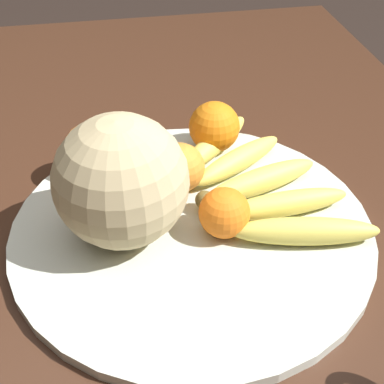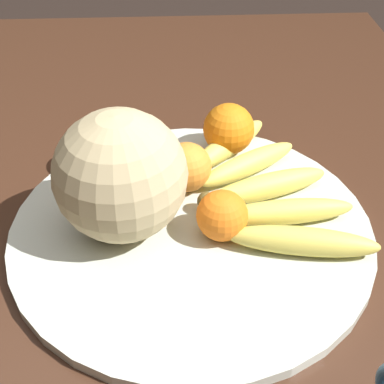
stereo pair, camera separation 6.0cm
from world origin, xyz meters
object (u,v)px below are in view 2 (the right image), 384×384
Objects in this scene: banana_bunch at (266,189)px; orange_mid_center at (187,167)px; fruit_bowl at (192,229)px; orange_front_right at (103,142)px; kitchen_table at (174,286)px; orange_front_left at (229,129)px; orange_back_left at (223,215)px; melon at (121,176)px; orange_back_right at (154,150)px.

banana_bunch is 4.60× the size of orange_mid_center.
fruit_bowl is 6.19× the size of orange_front_right.
orange_mid_center is at bearing -17.84° from kitchen_table.
orange_mid_center is at bearing 142.63° from orange_front_left.
orange_back_left reaches higher than banana_bunch.
orange_front_left is at bearing -37.37° from orange_mid_center.
orange_front_left is at bearing -8.34° from orange_back_left.
melon reaches higher than orange_front_right.
kitchen_table is 3.26× the size of fruit_bowl.
orange_front_left is 0.10m from orange_mid_center.
orange_back_left reaches higher than kitchen_table.
banana_bunch is at bearing -73.94° from kitchen_table.
orange_mid_center is at bearing -46.63° from melon.
melon reaches higher than orange_back_right.
orange_mid_center is at bearing -117.88° from orange_front_right.
orange_mid_center is at bearing 144.37° from banana_bunch.
kitchen_table is 0.23m from orange_front_left.
kitchen_table is 0.16m from orange_back_left.
melon is 2.16× the size of orange_front_right.
orange_mid_center is 1.13× the size of orange_back_right.
orange_mid_center is (0.07, 0.00, 0.04)m from fruit_bowl.
melon is 0.14m from orange_front_right.
orange_back_left is at bearing -119.05° from fruit_bowl.
orange_back_right is (0.05, 0.04, -0.00)m from orange_mid_center.
orange_back_left is 1.06× the size of orange_back_right.
kitchen_table is at bearing -144.14° from orange_front_right.
orange_front_right is 0.07m from orange_back_right.
orange_back_left is at bearing -115.52° from kitchen_table.
kitchen_table is 23.57× the size of orange_back_left.
fruit_bowl is at bearing -178.12° from orange_mid_center.
fruit_bowl is at bearing -139.51° from orange_front_right.
orange_front_left reaches higher than kitchen_table.
banana_bunch is at bearing -113.29° from orange_front_right.
banana_bunch is (0.03, -0.12, 0.14)m from kitchen_table.
orange_front_left is (0.15, -0.14, -0.04)m from melon.
orange_front_left is at bearing -21.09° from fruit_bowl.
kitchen_table is 0.12m from fruit_bowl.
orange_front_left reaches higher than orange_back_right.
orange_back_right is (0.11, 0.02, 0.15)m from kitchen_table.
melon is 2.53× the size of orange_back_left.
fruit_bowl is 0.18m from orange_front_right.
orange_back_right is at bearing 11.01° from kitchen_table.
orange_back_right is at bearing 43.07° from orange_mid_center.
orange_back_left is (-0.06, 0.06, 0.01)m from banana_bunch.
orange_front_right reaches higher than orange_mid_center.
banana_bunch reaches higher than kitchen_table.
orange_back_left is (-0.03, -0.06, 0.15)m from kitchen_table.
melon is 0.51× the size of banana_bunch.
orange_back_left reaches higher than fruit_bowl.
orange_mid_center reaches higher than kitchen_table.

